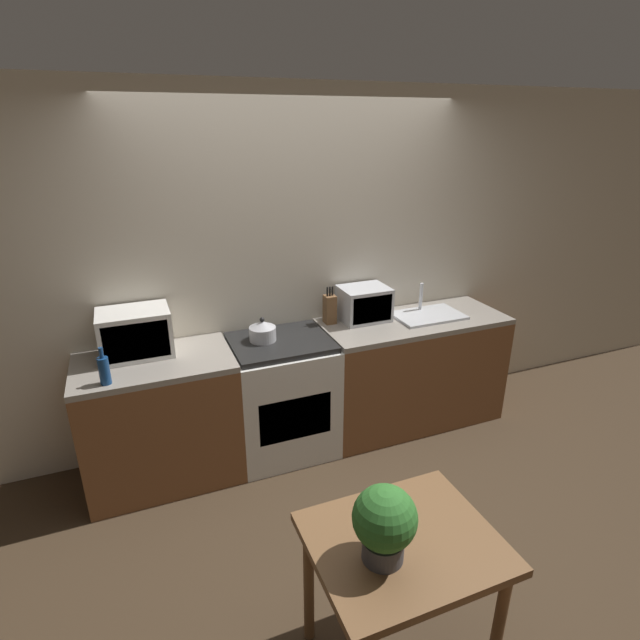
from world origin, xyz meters
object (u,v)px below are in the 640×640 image
kettle (263,331)px  dining_table (402,560)px  toaster_oven (364,304)px  stove_range (282,396)px  bottle (104,370)px  microwave (135,333)px

kettle → dining_table: bearing=-87.3°
kettle → toaster_oven: size_ratio=0.51×
stove_range → dining_table: bearing=-91.0°
bottle → dining_table: bottle is taller
dining_table → bottle: bearing=125.9°
kettle → dining_table: 1.84m
kettle → microwave: microwave is taller
kettle → microwave: bearing=174.2°
bottle → dining_table: size_ratio=0.30×
kettle → stove_range: bearing=-20.3°
toaster_oven → dining_table: bearing=-111.7°
toaster_oven → stove_range: bearing=-169.0°
bottle → stove_range: bearing=10.9°
microwave → bottle: (-0.20, -0.35, -0.06)m
microwave → dining_table: bearing=-64.1°
kettle → bottle: (-1.03, -0.26, 0.02)m
microwave → toaster_oven: microwave is taller
stove_range → kettle: bearing=159.7°
stove_range → toaster_oven: toaster_oven is taller
stove_range → bottle: (-1.14, -0.22, 0.54)m
kettle → toaster_oven: (0.84, 0.10, 0.06)m
stove_range → dining_table: size_ratio=1.17×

